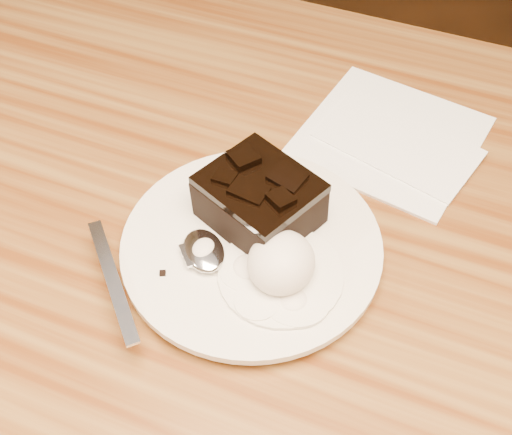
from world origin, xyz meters
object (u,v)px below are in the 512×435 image
at_px(napkin, 390,136).
at_px(ice_cream_scoop, 281,262).
at_px(brownie, 259,203).
at_px(plate, 252,249).
at_px(dining_table, 261,432).
at_px(spoon, 204,252).

bearing_deg(napkin, ice_cream_scoop, -100.04).
bearing_deg(brownie, plate, -81.87).
xyz_separation_m(dining_table, spoon, (-0.04, -0.02, 0.40)).
bearing_deg(brownie, napkin, 64.67).
bearing_deg(dining_table, napkin, 72.78).
distance_m(ice_cream_scoop, spoon, 0.07).
height_order(plate, spoon, spoon).
bearing_deg(ice_cream_scoop, dining_table, 140.29).
xyz_separation_m(plate, ice_cream_scoop, (0.04, -0.02, 0.03)).
bearing_deg(ice_cream_scoop, spoon, -175.50).
bearing_deg(plate, ice_cream_scoop, -33.24).
bearing_deg(spoon, brownie, 19.28).
height_order(brownie, napkin, brownie).
height_order(plate, ice_cream_scoop, ice_cream_scoop).
distance_m(dining_table, ice_cream_scoop, 0.41).
height_order(brownie, ice_cream_scoop, same).
relative_size(spoon, napkin, 1.12).
xyz_separation_m(plate, brownie, (-0.00, 0.03, 0.03)).
distance_m(dining_table, brownie, 0.42).
relative_size(plate, napkin, 1.34).
relative_size(brownie, napkin, 0.54).
bearing_deg(brownie, spoon, -116.15).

